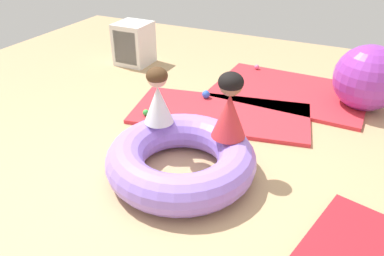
# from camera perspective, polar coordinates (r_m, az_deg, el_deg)

# --- Properties ---
(ground_plane) EXTENTS (8.00, 8.00, 0.00)m
(ground_plane) POSITION_cam_1_polar(r_m,az_deg,el_deg) (3.06, -0.83, -7.76)
(ground_plane) COLOR tan
(gym_mat_far_right) EXTENTS (1.94, 1.18, 0.04)m
(gym_mat_far_right) POSITION_cam_1_polar(r_m,az_deg,el_deg) (3.98, 4.29, 2.20)
(gym_mat_far_right) COLOR red
(gym_mat_far_right) RESTS_ON ground
(gym_mat_far_left) EXTENTS (1.73, 1.18, 0.04)m
(gym_mat_far_left) POSITION_cam_1_polar(r_m,az_deg,el_deg) (4.59, 14.41, 5.30)
(gym_mat_far_left) COLOR red
(gym_mat_far_left) RESTS_ON ground
(inflatable_cushion) EXTENTS (1.19, 1.19, 0.31)m
(inflatable_cushion) POSITION_cam_1_polar(r_m,az_deg,el_deg) (3.03, -1.65, -4.68)
(inflatable_cushion) COLOR #9975EA
(inflatable_cushion) RESTS_ON ground
(child_in_red) EXTENTS (0.39, 0.39, 0.54)m
(child_in_red) POSITION_cam_1_polar(r_m,az_deg,el_deg) (2.92, 5.67, 3.27)
(child_in_red) COLOR red
(child_in_red) RESTS_ON inflatable_cushion
(child_in_white) EXTENTS (0.35, 0.35, 0.49)m
(child_in_white) POSITION_cam_1_polar(r_m,az_deg,el_deg) (3.13, -5.14, 4.78)
(child_in_white) COLOR white
(child_in_white) RESTS_ON inflatable_cushion
(play_ball_pink) EXTENTS (0.06, 0.06, 0.06)m
(play_ball_pink) POSITION_cam_1_polar(r_m,az_deg,el_deg) (5.11, 9.72, 9.03)
(play_ball_pink) COLOR pink
(play_ball_pink) RESTS_ON gym_mat_far_left
(play_ball_blue) EXTENTS (0.09, 0.09, 0.09)m
(play_ball_blue) POSITION_cam_1_polar(r_m,az_deg,el_deg) (4.24, 2.11, 5.08)
(play_ball_blue) COLOR blue
(play_ball_blue) RESTS_ON gym_mat_far_right
(play_ball_yellow) EXTENTS (0.07, 0.07, 0.07)m
(play_ball_yellow) POSITION_cam_1_polar(r_m,az_deg,el_deg) (4.57, 5.02, 6.81)
(play_ball_yellow) COLOR yellow
(play_ball_yellow) RESTS_ON gym_mat_far_left
(play_ball_green) EXTENTS (0.07, 0.07, 0.07)m
(play_ball_green) POSITION_cam_1_polar(r_m,az_deg,el_deg) (3.90, -6.94, 2.32)
(play_ball_green) COLOR green
(play_ball_green) RESTS_ON gym_mat_far_right
(exercise_ball_large) EXTENTS (0.69, 0.69, 0.69)m
(exercise_ball_large) POSITION_cam_1_polar(r_m,az_deg,el_deg) (4.38, 24.87, 6.82)
(exercise_ball_large) COLOR purple
(exercise_ball_large) RESTS_ON ground
(storage_cube) EXTENTS (0.44, 0.44, 0.56)m
(storage_cube) POSITION_cam_1_polar(r_m,az_deg,el_deg) (5.33, -8.87, 12.37)
(storage_cube) COLOR silver
(storage_cube) RESTS_ON ground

